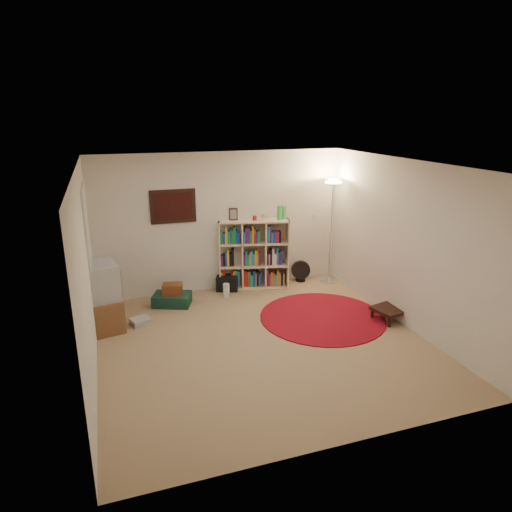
{
  "coord_description": "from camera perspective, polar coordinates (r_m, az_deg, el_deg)",
  "views": [
    {
      "loc": [
        -1.95,
        -5.51,
        3.13
      ],
      "look_at": [
        0.1,
        0.6,
        1.1
      ],
      "focal_mm": 32.0,
      "sensor_mm": 36.0,
      "label": 1
    }
  ],
  "objects": [
    {
      "name": "paper_towel",
      "position": [
        8.14,
        -3.74,
        -4.28
      ],
      "size": [
        0.12,
        0.12,
        0.24
      ],
      "rotation": [
        0.0,
        0.0,
        -0.04
      ],
      "color": "white",
      "rests_on": "ground"
    },
    {
      "name": "suitcase",
      "position": [
        7.91,
        -10.45,
        -5.36
      ],
      "size": [
        0.72,
        0.6,
        0.2
      ],
      "rotation": [
        0.0,
        0.0,
        -0.38
      ],
      "color": "#123429",
      "rests_on": "ground"
    },
    {
      "name": "floor_lamp",
      "position": [
        8.53,
        9.56,
        7.28
      ],
      "size": [
        0.47,
        0.47,
        1.99
      ],
      "rotation": [
        0.0,
        0.0,
        0.27
      ],
      "color": "white",
      "rests_on": "ground"
    },
    {
      "name": "dvd_box",
      "position": [
        7.34,
        -14.2,
        -7.91
      ],
      "size": [
        0.34,
        0.31,
        0.09
      ],
      "rotation": [
        0.0,
        0.0,
        0.32
      ],
      "color": "#B2B3B7",
      "rests_on": "ground"
    },
    {
      "name": "wicker_basket",
      "position": [
        7.83,
        -10.42,
        -4.08
      ],
      "size": [
        0.37,
        0.31,
        0.18
      ],
      "rotation": [
        0.0,
        0.0,
        -0.27
      ],
      "color": "#602D18",
      "rests_on": "suitcase"
    },
    {
      "name": "room",
      "position": [
        6.17,
        0.27,
        -0.17
      ],
      "size": [
        4.54,
        4.54,
        2.54
      ],
      "color": "#A1815E",
      "rests_on": "ground"
    },
    {
      "name": "side_table",
      "position": [
        7.5,
        16.33,
        -6.48
      ],
      "size": [
        0.54,
        0.54,
        0.21
      ],
      "rotation": [
        0.0,
        0.0,
        0.24
      ],
      "color": "black",
      "rests_on": "ground"
    },
    {
      "name": "tv_stand",
      "position": [
        7.2,
        -18.72,
        -4.95
      ],
      "size": [
        0.62,
        0.79,
        1.03
      ],
      "rotation": [
        0.0,
        0.0,
        0.2
      ],
      "color": "brown",
      "rests_on": "ground"
    },
    {
      "name": "bookshelf",
      "position": [
        8.43,
        -0.42,
        0.15
      ],
      "size": [
        1.33,
        0.67,
        1.54
      ],
      "rotation": [
        0.0,
        0.0,
        -0.24
      ],
      "color": "#FFD6AA",
      "rests_on": "ground"
    },
    {
      "name": "red_rug",
      "position": [
        7.43,
        8.29,
        -7.55
      ],
      "size": [
        2.0,
        2.0,
        0.02
      ],
      "color": "maroon",
      "rests_on": "ground"
    },
    {
      "name": "floor_fan",
      "position": [
        8.85,
        5.61,
        -1.89
      ],
      "size": [
        0.36,
        0.25,
        0.42
      ],
      "rotation": [
        0.0,
        0.0,
        -0.38
      ],
      "color": "black",
      "rests_on": "ground"
    },
    {
      "name": "duffel_bag",
      "position": [
        8.45,
        -3.6,
        -3.33
      ],
      "size": [
        0.48,
        0.44,
        0.27
      ],
      "rotation": [
        0.0,
        0.0,
        -0.36
      ],
      "color": "black",
      "rests_on": "ground"
    }
  ]
}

